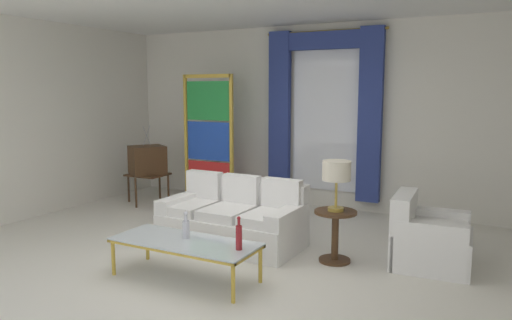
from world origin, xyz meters
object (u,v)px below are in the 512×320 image
Objects in this scene: armchair_white at (426,240)px; stained_glass_divider at (208,144)px; vintage_tv at (147,161)px; couch_white_long at (235,220)px; peacock_figurine at (215,200)px; table_lamp_brass at (337,173)px; round_side_table at (335,231)px; bottle_blue_decanter at (186,228)px; coffee_table at (185,244)px; bottle_crystal_tall at (239,236)px.

armchair_white is 3.99m from stained_glass_divider.
couch_white_long is at bearing -26.69° from vintage_tv.
peacock_figurine is 1.05× the size of table_lamp_brass.
vintage_tv is at bearing 161.38° from round_side_table.
armchair_white is at bearing -11.03° from vintage_tv.
bottle_blue_decanter is (0.11, -1.19, 0.22)m from couch_white_long.
armchair_white is at bearing 7.74° from couch_white_long.
couch_white_long is at bearing 178.00° from round_side_table.
round_side_table is (3.81, -1.28, -0.37)m from vintage_tv.
couch_white_long reaches higher than armchair_white.
round_side_table reaches higher than coffee_table.
couch_white_long is at bearing -47.72° from peacock_figurine.
vintage_tv is 1.14m from stained_glass_divider.
armchair_white is 1.25m from table_lamp_brass.
round_side_table is at bearing -159.10° from armchair_white.
armchair_white is at bearing 36.29° from coffee_table.
bottle_blue_decanter is 0.13× the size of stained_glass_divider.
table_lamp_brass is at bearing -26.41° from peacock_figurine.
vintage_tv is 4.86m from armchair_white.
vintage_tv is at bearing 136.20° from coffee_table.
stained_glass_divider reaches higher than peacock_figurine.
vintage_tv is at bearing 176.01° from peacock_figurine.
stained_glass_divider is (1.04, 0.33, 0.33)m from vintage_tv.
round_side_table is at bearing -26.41° from peacock_figurine.
stained_glass_divider reaches higher than armchair_white.
stained_glass_divider is 3.70× the size of round_side_table.
coffee_table is 5.42× the size of bottle_blue_decanter.
coffee_table is at bearing -43.80° from vintage_tv.
vintage_tv is (-2.61, 2.50, 0.35)m from coffee_table.
couch_white_long is 3.11× the size of table_lamp_brass.
round_side_table is (1.35, -0.05, 0.05)m from couch_white_long.
table_lamp_brass is (1.35, -0.05, 0.72)m from couch_white_long.
armchair_white is at bearing 20.90° from table_lamp_brass.
peacock_figurine is (-1.82, 2.39, -0.33)m from bottle_crystal_tall.
table_lamp_brass is (3.81, -1.28, 0.30)m from vintage_tv.
couch_white_long is 1.54m from peacock_figurine.
bottle_crystal_tall is at bearing -5.41° from bottle_blue_decanter.
stained_glass_divider reaches higher than couch_white_long.
stained_glass_divider is (-2.20, 2.81, 0.51)m from bottle_crystal_tall.
peacock_figurine is at bearing 127.25° from bottle_crystal_tall.
stained_glass_divider reaches higher than table_lamp_brass.
armchair_white is at bearing -13.96° from peacock_figurine.
armchair_white is at bearing 20.90° from round_side_table.
couch_white_long is at bearing -172.26° from armchair_white.
coffee_table is 3.63m from vintage_tv.
bottle_blue_decanter is 2.66m from armchair_white.
stained_glass_divider reaches higher than vintage_tv.
coffee_table is (0.15, -1.26, 0.07)m from couch_white_long.
round_side_table is (2.38, -1.18, 0.14)m from peacock_figurine.
couch_white_long is 2.05× the size of armchair_white.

